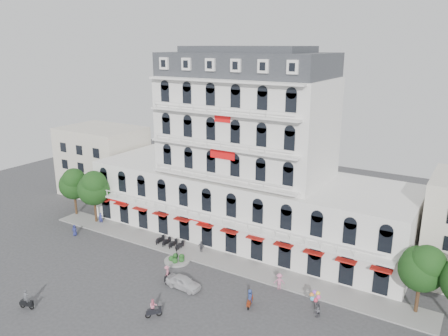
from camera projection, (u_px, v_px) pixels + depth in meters
ground at (166, 291)px, 47.76m from camera, size 120.00×120.00×0.00m
sidewalk at (211, 257)px, 55.11m from camera, size 53.00×4.00×0.16m
main_building at (246, 166)px, 59.78m from camera, size 45.00×15.00×25.80m
flank_building_west at (103, 161)px, 77.60m from camera, size 14.00×10.00×12.00m
traffic_island at (177, 260)px, 54.12m from camera, size 3.20×3.20×1.60m
parked_scooter_row at (170, 247)px, 58.17m from camera, size 4.40×1.80×1.10m
tree_west_outer at (74, 183)px, 67.52m from camera, size 4.50×4.48×7.76m
tree_west_inner at (94, 187)px, 64.51m from camera, size 4.76×4.76×8.25m
tree_east_inner at (422, 266)px, 42.41m from camera, size 4.40×4.37×7.57m
parked_car at (183, 282)px, 48.14m from camera, size 4.21×1.80×1.42m
rider_west at (26, 300)px, 44.31m from camera, size 1.67×0.74×2.15m
rider_southwest at (153, 308)px, 42.93m from camera, size 1.23×1.38×2.00m
rider_east at (250, 298)px, 44.63m from camera, size 0.70×1.68×1.99m
rider_center at (167, 273)px, 49.35m from camera, size 0.99×1.57×1.99m
pedestrian_left at (75, 230)px, 61.37m from camera, size 0.92×0.82×1.58m
pedestrian_mid at (201, 247)px, 56.19m from camera, size 0.99×0.46×1.66m
pedestrian_right at (279, 281)px, 47.88m from camera, size 1.39×1.14×1.87m
pedestrian_far at (101, 218)px, 65.37m from camera, size 0.75×0.69×1.71m
balloon_vendor at (316, 304)px, 43.12m from camera, size 1.41×1.30×2.45m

